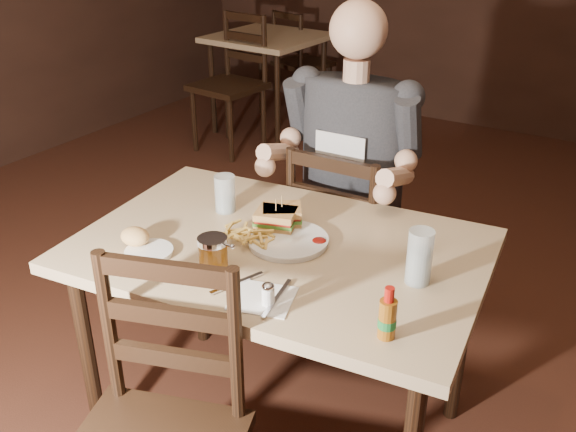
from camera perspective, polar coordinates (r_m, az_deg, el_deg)
The scene contains 22 objects.
room_shell at distance 2.06m, azimuth 2.23°, elevation 16.82°, with size 7.00×7.00×7.00m.
main_table at distance 2.05m, azimuth -0.73°, elevation -4.46°, with size 1.34×0.97×0.77m.
bg_table at distance 5.22m, azimuth -1.78°, elevation 14.82°, with size 0.85×0.85×0.77m.
chair_far at distance 2.66m, azimuth 5.46°, elevation -2.57°, with size 0.42×0.46×0.91m, color black, non-canonical shape.
bg_chair_far at distance 5.73m, azimuth 1.35°, elevation 13.46°, with size 0.41×0.45×0.89m, color black, non-canonical shape.
bg_chair_near at distance 4.83m, azimuth -5.39°, elevation 11.45°, with size 0.46×0.50×0.99m, color black, non-canonical shape.
diner at distance 2.42m, azimuth 5.46°, elevation 7.23°, with size 0.56×0.44×0.96m, color #2F2F34, non-canonical shape.
dinner_plate at distance 2.01m, azimuth -0.01°, elevation -2.29°, with size 0.25×0.25×0.01m, color white.
sandwich_left at distance 2.06m, azimuth -1.08°, elevation 0.30°, with size 0.13×0.10×0.10m, color #DFAA63, non-canonical shape.
sandwich_right at distance 2.09m, azimuth -0.54°, elevation 0.64°, with size 0.12×0.10×0.10m, color #DFAA63, non-canonical shape.
fries_pile at distance 2.02m, azimuth -3.52°, elevation -1.50°, with size 0.22×0.16×0.04m, color #E6BD57, non-canonical shape.
ketchup_dollop at distance 1.99m, azimuth 2.79°, elevation -2.20°, with size 0.04×0.04×0.01m, color maroon.
glass_left at distance 2.21m, azimuth -5.62°, elevation 2.00°, with size 0.07×0.07×0.13m, color silver.
glass_right at distance 1.82m, azimuth 11.61°, elevation -3.58°, with size 0.07×0.07×0.16m, color silver.
hot_sauce at distance 1.59m, azimuth 8.87°, elevation -8.49°, with size 0.04×0.04×0.14m, color #894C0F, non-canonical shape.
salt_shaker at distance 1.71m, azimuth -1.78°, elevation -7.02°, with size 0.04×0.04×0.06m, color white, non-canonical shape.
syrup_dispenser at distance 1.86m, azimuth -6.67°, elevation -3.46°, with size 0.09×0.09×0.11m, color #894C0F, non-canonical shape.
napkin at distance 1.75m, azimuth -2.28°, elevation -7.33°, with size 0.17×0.15×0.00m, color white.
knife at distance 1.75m, azimuth -1.00°, elevation -7.29°, with size 0.01×0.20×0.00m, color silver.
fork at distance 1.82m, azimuth -4.57°, elevation -5.94°, with size 0.01×0.18×0.01m, color silver.
side_plate at distance 2.00m, azimuth -12.24°, elevation -3.24°, with size 0.14×0.14×0.01m, color white.
bread_roll at distance 2.03m, azimuth -13.44°, elevation -1.78°, with size 0.10×0.08×0.06m, color tan.
Camera 1 is at (1.00, -1.77, 1.75)m, focal length 40.00 mm.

